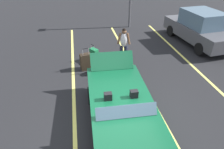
% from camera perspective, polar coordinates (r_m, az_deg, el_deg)
% --- Properties ---
extents(ground_plane, '(80.00, 80.00, 0.00)m').
position_cam_1_polar(ground_plane, '(6.14, 2.76, -14.87)').
color(ground_plane, black).
extents(lot_line_near, '(18.00, 0.12, 0.01)m').
position_cam_1_polar(lot_line_near, '(6.06, -10.63, -16.34)').
color(lot_line_near, '#EAE066').
rests_on(lot_line_near, ground_plane).
extents(lot_line_mid, '(18.00, 0.12, 0.01)m').
position_cam_1_polar(lot_line_mid, '(6.49, 14.50, -12.92)').
color(lot_line_mid, '#EAE066').
rests_on(lot_line_mid, ground_plane).
extents(convertible_car, '(4.26, 1.93, 1.50)m').
position_cam_1_polar(convertible_car, '(5.58, 3.31, -12.16)').
color(convertible_car, '#0F4C2D').
rests_on(convertible_car, ground_plane).
extents(suitcase_large_black, '(0.39, 0.53, 1.04)m').
position_cam_1_polar(suitcase_large_black, '(8.75, -7.50, 3.66)').
color(suitcase_large_black, '#2D2319').
rests_on(suitcase_large_black, ground_plane).
extents(suitcase_medium_bright, '(0.47, 0.42, 0.85)m').
position_cam_1_polar(suitcase_medium_bright, '(9.44, -5.15, 5.62)').
color(suitcase_medium_bright, '#19723F').
rests_on(suitcase_medium_bright, ground_plane).
extents(suitcase_small_carryon, '(0.35, 0.39, 0.84)m').
position_cam_1_polar(suitcase_small_carryon, '(8.42, -4.10, 1.75)').
color(suitcase_small_carryon, '#19723F').
rests_on(suitcase_small_carryon, ground_plane).
extents(duffel_bag, '(0.63, 0.69, 0.34)m').
position_cam_1_polar(duffel_bag, '(8.61, 0.38, 1.86)').
color(duffel_bag, orange).
rests_on(duffel_bag, ground_plane).
extents(traveler_person, '(0.29, 0.61, 1.65)m').
position_cam_1_polar(traveler_person, '(9.02, 3.37, 8.73)').
color(traveler_person, '#1E2338').
rests_on(traveler_person, ground_plane).
extents(parked_sedan_far, '(4.66, 2.24, 1.82)m').
position_cam_1_polar(parked_sedan_far, '(12.20, 23.84, 12.15)').
color(parked_sedan_far, '#4C4C51').
rests_on(parked_sedan_far, ground_plane).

